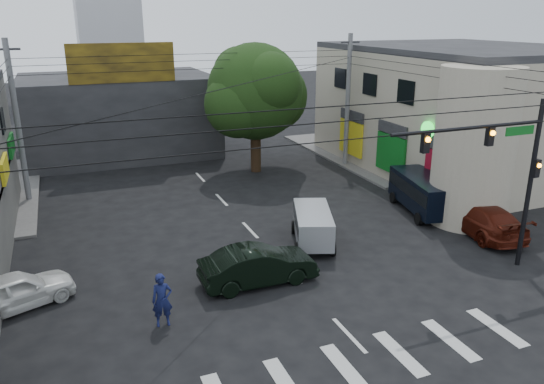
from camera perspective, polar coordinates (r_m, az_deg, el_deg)
ground at (r=21.04m, az=4.17°, el=-10.92°), size 160.00×160.00×0.00m
sidewalk_far_right at (r=44.44m, az=15.04°, el=4.49°), size 16.00×16.00×0.15m
building_right at (r=39.89m, az=19.78°, el=8.27°), size 14.00×18.00×8.00m
corner_column at (r=28.72m, az=20.91°, el=4.55°), size 4.00×4.00×8.00m
building_far at (r=43.24m, az=-16.13°, el=7.99°), size 14.00×10.00×6.00m
billboard at (r=37.86m, az=-15.86°, el=13.22°), size 7.00×0.30×2.60m
street_tree at (r=35.90m, az=-1.82°, el=10.70°), size 6.40×6.40×8.70m
traffic_gantry at (r=22.89m, az=23.56°, el=3.07°), size 7.10×0.35×7.20m
utility_pole_far_left at (r=32.99m, az=-25.69°, el=6.68°), size 0.32×0.32×9.20m
utility_pole_far_right at (r=37.85m, az=8.14°, el=9.59°), size 0.32×0.32×9.20m
dark_sedan at (r=21.45m, az=-1.48°, el=-7.91°), size 1.69×4.73×1.55m
white_compact at (r=21.90m, az=-25.84°, el=-9.54°), size 4.46×5.26×1.41m
maroon_sedan at (r=28.16m, az=21.63°, el=-2.70°), size 3.56×5.87×1.54m
silver_minivan at (r=25.04m, az=4.41°, el=-3.85°), size 4.89×4.13×1.65m
navy_van at (r=30.07m, az=15.92°, el=-0.29°), size 5.85×4.01×2.02m
traffic_officer at (r=19.03m, az=-11.74°, el=-11.32°), size 0.77×0.57×1.95m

